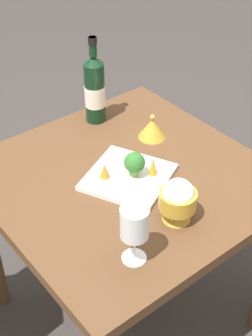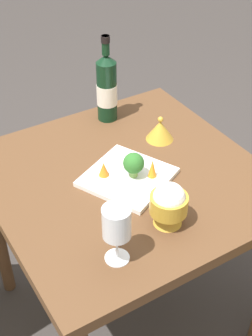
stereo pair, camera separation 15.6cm
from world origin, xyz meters
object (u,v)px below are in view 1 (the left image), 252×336
(rice_bowl, at_px, (178,200))
(carrot_garnish_left, at_px, (105,171))
(broccoli_floret, at_px, (134,163))
(serving_plate, at_px, (128,177))
(carrot_garnish_right, at_px, (153,166))
(wine_glass, at_px, (135,224))
(rice_bowl_lid, at_px, (152,128))
(wine_bottle, at_px, (95,89))

(rice_bowl, height_order, carrot_garnish_left, rice_bowl)
(rice_bowl, distance_m, broccoli_floret, 0.22)
(serving_plate, xyz_separation_m, carrot_garnish_right, (0.07, -0.04, 0.04))
(serving_plate, distance_m, carrot_garnish_right, 0.09)
(carrot_garnish_right, bearing_deg, carrot_garnish_left, 146.82)
(wine_glass, xyz_separation_m, rice_bowl, (0.19, 0.04, -0.05))
(wine_glass, distance_m, serving_plate, 0.36)
(broccoli_floret, xyz_separation_m, carrot_garnish_right, (0.05, -0.03, -0.02))
(broccoli_floret, bearing_deg, wine_glass, -129.50)
(rice_bowl_lid, distance_m, carrot_garnish_right, 0.24)
(wine_bottle, xyz_separation_m, carrot_garnish_left, (-0.19, -0.32, -0.09))
(carrot_garnish_left, bearing_deg, rice_bowl, -77.66)
(carrot_garnish_left, bearing_deg, rice_bowl_lid, 18.65)
(wine_glass, distance_m, broccoli_floret, 0.34)
(broccoli_floret, distance_m, carrot_garnish_left, 0.10)
(wine_glass, bearing_deg, wine_bottle, 62.46)
(rice_bowl_lid, bearing_deg, wine_bottle, 112.08)
(broccoli_floret, bearing_deg, wine_bottle, 72.83)
(wine_glass, bearing_deg, carrot_garnish_left, 66.66)
(rice_bowl, bearing_deg, wine_glass, -167.86)
(rice_bowl, bearing_deg, rice_bowl_lid, 58.57)
(wine_bottle, bearing_deg, rice_bowl, -102.86)
(serving_plate, height_order, carrot_garnish_left, carrot_garnish_left)
(wine_bottle, height_order, rice_bowl_lid, wine_bottle)
(rice_bowl, height_order, carrot_garnish_right, rice_bowl)
(wine_glass, height_order, rice_bowl_lid, wine_glass)
(rice_bowl_lid, bearing_deg, serving_plate, -148.21)
(rice_bowl_lid, bearing_deg, carrot_garnish_right, -130.46)
(rice_bowl_lid, bearing_deg, rice_bowl, -121.43)
(carrot_garnish_right, bearing_deg, broccoli_floret, 147.72)
(wine_glass, distance_m, carrot_garnish_right, 0.36)
(wine_bottle, height_order, rice_bowl, wine_bottle)
(wine_bottle, relative_size, rice_bowl_lid, 3.31)
(carrot_garnish_left, bearing_deg, wine_bottle, 58.60)
(broccoli_floret, height_order, carrot_garnish_left, broccoli_floret)
(broccoli_floret, xyz_separation_m, carrot_garnish_left, (-0.08, 0.05, -0.02))
(rice_bowl, xyz_separation_m, broccoli_floret, (0.02, 0.22, -0.01))
(wine_glass, relative_size, serving_plate, 0.54)
(serving_plate, bearing_deg, rice_bowl_lid, 31.79)
(wine_glass, height_order, broccoli_floret, wine_glass)
(wine_bottle, bearing_deg, broccoli_floret, -107.17)
(wine_bottle, bearing_deg, rice_bowl_lid, -67.92)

